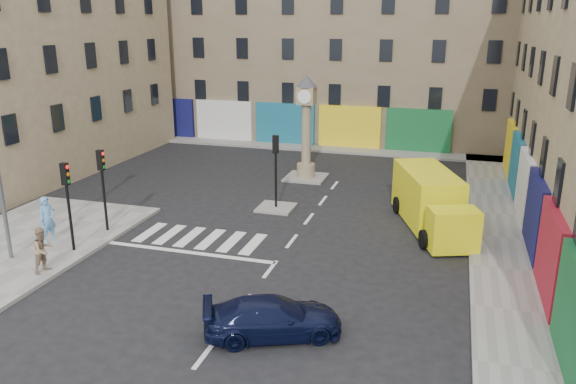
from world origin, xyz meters
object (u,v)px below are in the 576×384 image
at_px(traffic_light_island, 276,160).
at_px(clock_pillar, 306,121).
at_px(traffic_light_left_near, 67,193).
at_px(navy_sedan, 273,318).
at_px(pedestrian_tan, 43,250).
at_px(traffic_light_left_far, 102,177).
at_px(pedestrian_blue, 48,219).
at_px(yellow_van, 431,201).

distance_m(traffic_light_island, clock_pillar, 6.07).
bearing_deg(traffic_light_left_near, navy_sedan, -20.51).
xyz_separation_m(traffic_light_left_near, pedestrian_tan, (0.30, -2.08, -1.60)).
distance_m(traffic_light_left_far, traffic_light_island, 8.30).
bearing_deg(pedestrian_tan, pedestrian_blue, 46.44).
distance_m(navy_sedan, yellow_van, 11.86).
bearing_deg(traffic_light_left_near, clock_pillar, 65.45).
bearing_deg(yellow_van, pedestrian_tan, -164.95).
xyz_separation_m(clock_pillar, pedestrian_blue, (-7.86, -13.29, -2.40)).
bearing_deg(clock_pillar, yellow_van, -39.75).
relative_size(clock_pillar, pedestrian_tan, 3.49).
relative_size(traffic_light_island, yellow_van, 0.52).
xyz_separation_m(traffic_light_left_far, clock_pillar, (6.30, 11.40, 0.93)).
distance_m(traffic_light_left_near, clock_pillar, 15.19).
xyz_separation_m(traffic_light_left_far, pedestrian_blue, (-1.56, -1.90, -1.47)).
distance_m(yellow_van, pedestrian_tan, 16.64).
bearing_deg(navy_sedan, traffic_light_island, -6.72).
xyz_separation_m(traffic_light_left_near, clock_pillar, (6.30, 13.80, 0.93)).
distance_m(traffic_light_left_far, pedestrian_tan, 4.77).
bearing_deg(pedestrian_blue, traffic_light_left_far, -20.24).
height_order(traffic_light_left_near, traffic_light_left_far, same).
relative_size(pedestrian_blue, pedestrian_tan, 1.14).
relative_size(navy_sedan, pedestrian_tan, 2.40).
relative_size(traffic_light_island, pedestrian_blue, 1.85).
distance_m(navy_sedan, pedestrian_tan, 9.71).
bearing_deg(traffic_light_left_far, pedestrian_tan, -86.17).
distance_m(clock_pillar, pedestrian_blue, 15.63).
relative_size(traffic_light_left_far, traffic_light_island, 1.00).
xyz_separation_m(traffic_light_island, yellow_van, (7.65, -0.37, -1.35)).
distance_m(traffic_light_left_near, pedestrian_tan, 2.64).
xyz_separation_m(traffic_light_left_near, traffic_light_left_far, (0.00, 2.40, 0.00)).
bearing_deg(pedestrian_tan, yellow_van, -44.45).
xyz_separation_m(traffic_light_left_near, navy_sedan, (9.87, -3.69, -2.01)).
height_order(pedestrian_blue, pedestrian_tan, pedestrian_blue).
relative_size(traffic_light_left_near, yellow_van, 0.52).
height_order(traffic_light_island, pedestrian_blue, traffic_light_island).
bearing_deg(traffic_light_left_near, pedestrian_tan, -81.79).
xyz_separation_m(clock_pillar, pedestrian_tan, (-6.00, -15.87, -2.53)).
relative_size(traffic_light_left_near, traffic_light_left_far, 1.00).
height_order(traffic_light_left_near, navy_sedan, traffic_light_left_near).
xyz_separation_m(traffic_light_island, pedestrian_tan, (-6.00, -9.88, -1.57)).
relative_size(clock_pillar, pedestrian_blue, 3.06).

